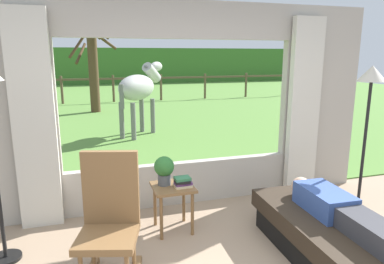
% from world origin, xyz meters
% --- Properties ---
extents(back_wall_with_window, '(5.20, 0.12, 2.55)m').
position_xyz_m(back_wall_with_window, '(0.00, 2.26, 1.25)').
color(back_wall_with_window, '#ADA599').
rests_on(back_wall_with_window, ground_plane).
extents(curtain_panel_left, '(0.44, 0.10, 2.40)m').
position_xyz_m(curtain_panel_left, '(-1.69, 2.12, 1.20)').
color(curtain_panel_left, beige).
rests_on(curtain_panel_left, ground_plane).
extents(curtain_panel_right, '(0.44, 0.10, 2.40)m').
position_xyz_m(curtain_panel_right, '(1.69, 2.12, 1.20)').
color(curtain_panel_right, beige).
rests_on(curtain_panel_right, ground_plane).
extents(outdoor_pasture_lawn, '(36.00, 21.68, 0.02)m').
position_xyz_m(outdoor_pasture_lawn, '(0.00, 13.16, 0.01)').
color(outdoor_pasture_lawn, '#568438').
rests_on(outdoor_pasture_lawn, ground_plane).
extents(distant_hill_ridge, '(36.00, 2.00, 2.40)m').
position_xyz_m(distant_hill_ridge, '(0.00, 23.00, 1.20)').
color(distant_hill_ridge, '#3B6C2A').
rests_on(distant_hill_ridge, ground_plane).
extents(recliner_sofa, '(0.98, 1.74, 0.42)m').
position_xyz_m(recliner_sofa, '(1.02, 0.57, 0.22)').
color(recliner_sofa, black).
rests_on(recliner_sofa, ground_plane).
extents(reclining_person, '(0.37, 1.43, 0.22)m').
position_xyz_m(reclining_person, '(1.02, 0.52, 0.52)').
color(reclining_person, '#334C8C').
rests_on(reclining_person, recliner_sofa).
extents(rocking_chair, '(0.63, 0.78, 1.12)m').
position_xyz_m(rocking_chair, '(-1.01, 0.89, 0.55)').
color(rocking_chair, brown).
rests_on(rocking_chair, ground_plane).
extents(side_table, '(0.44, 0.44, 0.52)m').
position_xyz_m(side_table, '(-0.29, 1.56, 0.43)').
color(side_table, brown).
rests_on(side_table, ground_plane).
extents(potted_plant, '(0.22, 0.22, 0.32)m').
position_xyz_m(potted_plant, '(-0.37, 1.62, 0.70)').
color(potted_plant, '#4C5156').
rests_on(potted_plant, side_table).
extents(book_stack, '(0.19, 0.16, 0.11)m').
position_xyz_m(book_stack, '(-0.20, 1.50, 0.57)').
color(book_stack, beige).
rests_on(book_stack, side_table).
extents(floor_lamp_right, '(0.32, 0.32, 1.80)m').
position_xyz_m(floor_lamp_right, '(1.97, 1.28, 1.45)').
color(floor_lamp_right, black).
rests_on(floor_lamp_right, ground_plane).
extents(horse, '(1.47, 1.58, 1.73)m').
position_xyz_m(horse, '(0.08, 6.34, 1.16)').
color(horse, '#B2B2AD').
rests_on(horse, outdoor_pasture_lawn).
extents(pasture_tree, '(1.58, 1.55, 3.34)m').
position_xyz_m(pasture_tree, '(-0.84, 10.30, 1.56)').
color(pasture_tree, '#4C3823').
rests_on(pasture_tree, outdoor_pasture_lawn).
extents(pasture_fence_line, '(16.10, 0.10, 1.10)m').
position_xyz_m(pasture_fence_line, '(0.00, 12.79, 0.74)').
color(pasture_fence_line, brown).
rests_on(pasture_fence_line, outdoor_pasture_lawn).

